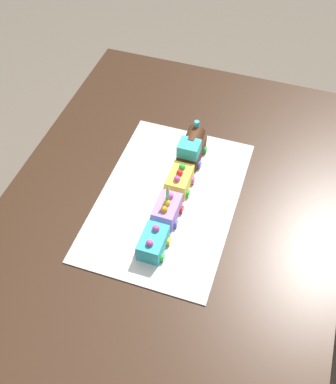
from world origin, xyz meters
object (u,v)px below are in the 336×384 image
cake_locomotive (192,147)px  cake_car_tanker_lemon (179,180)px  cake_car_caboose_turquoise (153,243)px  cake_car_hopper_lavender (167,210)px  birthday_candle (168,193)px  dining_table (171,229)px

cake_locomotive → cake_car_tanker_lemon: cake_locomotive is taller
cake_car_tanker_lemon → cake_car_caboose_turquoise: (0.24, 0.00, -0.00)m
cake_car_hopper_lavender → birthday_candle: 0.07m
dining_table → cake_car_hopper_lavender: size_ratio=14.00×
cake_car_tanker_lemon → cake_car_caboose_turquoise: same height
cake_car_tanker_lemon → birthday_candle: bearing=-0.0°
cake_car_hopper_lavender → cake_car_tanker_lemon: bearing=180.0°
cake_car_hopper_lavender → cake_car_caboose_turquoise: (0.12, 0.00, -0.00)m
cake_locomotive → birthday_candle: (0.24, -0.00, 0.05)m
dining_table → cake_car_hopper_lavender: bearing=0.3°
cake_car_tanker_lemon → birthday_candle: size_ratio=1.92×
dining_table → cake_locomotive: (-0.21, 0.00, 0.16)m
dining_table → cake_car_caboose_turquoise: bearing=0.1°
cake_car_caboose_turquoise → birthday_candle: (-0.12, -0.00, 0.07)m
cake_car_tanker_lemon → cake_car_hopper_lavender: 0.12m
dining_table → cake_car_tanker_lemon: size_ratio=14.00×
cake_car_caboose_turquoise → birthday_candle: bearing=-180.0°
cake_locomotive → birthday_candle: birthday_candle is taller
cake_car_caboose_turquoise → birthday_candle: birthday_candle is taller
dining_table → cake_locomotive: 0.26m
cake_locomotive → cake_car_caboose_turquoise: cake_locomotive is taller
dining_table → cake_car_tanker_lemon: cake_car_tanker_lemon is taller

